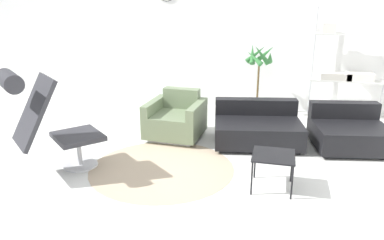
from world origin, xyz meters
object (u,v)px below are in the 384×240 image
object	(u,v)px
armchair_red	(176,120)
lounge_chair	(43,113)
side_table	(273,158)
potted_plant	(259,80)
couch_second	(349,133)
shelf_unit	(346,63)
couch_low	(257,129)

from	to	relation	value
armchair_red	lounge_chair	bearing A→B (deg)	57.59
lounge_chair	side_table	bearing A→B (deg)	46.63
potted_plant	couch_second	bearing A→B (deg)	-43.46
potted_plant	shelf_unit	distance (m)	1.54
couch_low	potted_plant	bearing A→B (deg)	-96.24
couch_second	shelf_unit	xyz separation A→B (m)	(0.07, 1.55, 0.77)
potted_plant	couch_low	bearing A→B (deg)	-85.65
armchair_red	couch_second	size ratio (longest dim) A/B	0.75
couch_low	potted_plant	world-z (taller)	potted_plant
armchair_red	couch_low	size ratio (longest dim) A/B	0.61
lounge_chair	side_table	xyz separation A→B (m)	(2.70, 0.28, -0.41)
lounge_chair	couch_second	world-z (taller)	lounge_chair
couch_low	side_table	bearing A→B (deg)	90.84
couch_low	couch_second	size ratio (longest dim) A/B	1.21
side_table	potted_plant	xyz separation A→B (m)	(-0.39, 2.87, 0.29)
lounge_chair	couch_low	bearing A→B (deg)	75.42
couch_low	couch_second	world-z (taller)	same
lounge_chair	couch_low	xyz separation A→B (m)	(2.42, 1.67, -0.56)
armchair_red	potted_plant	bearing A→B (deg)	-124.58
couch_low	potted_plant	xyz separation A→B (m)	(-0.11, 1.47, 0.44)
couch_low	side_table	world-z (taller)	couch_low
side_table	shelf_unit	xyz separation A→B (m)	(1.10, 3.07, 0.62)
potted_plant	shelf_unit	world-z (taller)	shelf_unit
lounge_chair	armchair_red	world-z (taller)	lounge_chair
lounge_chair	couch_low	world-z (taller)	lounge_chair
lounge_chair	couch_second	distance (m)	4.17
couch_second	side_table	size ratio (longest dim) A/B	2.47
lounge_chair	potted_plant	size ratio (longest dim) A/B	0.99
couch_low	side_table	xyz separation A→B (m)	(0.28, -1.39, 0.15)
couch_second	shelf_unit	world-z (taller)	shelf_unit
couch_low	couch_second	bearing A→B (deg)	175.05
lounge_chair	couch_second	bearing A→B (deg)	66.55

